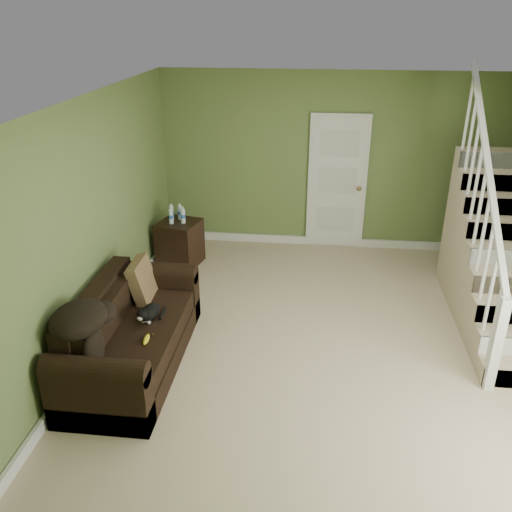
% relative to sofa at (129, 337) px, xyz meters
% --- Properties ---
extents(floor, '(5.00, 5.50, 0.01)m').
position_rel_sofa_xyz_m(floor, '(2.02, 0.63, -0.32)').
color(floor, '#C7AE8F').
rests_on(floor, ground).
extents(ceiling, '(5.00, 5.50, 0.01)m').
position_rel_sofa_xyz_m(ceiling, '(2.02, 0.63, 2.28)').
color(ceiling, white).
rests_on(ceiling, wall_back).
extents(wall_back, '(5.00, 0.04, 2.60)m').
position_rel_sofa_xyz_m(wall_back, '(2.02, 3.38, 0.98)').
color(wall_back, olive).
rests_on(wall_back, floor).
extents(wall_front, '(5.00, 0.04, 2.60)m').
position_rel_sofa_xyz_m(wall_front, '(2.02, -2.12, 0.98)').
color(wall_front, olive).
rests_on(wall_front, floor).
extents(wall_left, '(0.04, 5.50, 2.60)m').
position_rel_sofa_xyz_m(wall_left, '(-0.48, 0.63, 0.98)').
color(wall_left, olive).
rests_on(wall_left, floor).
extents(baseboard_back, '(5.00, 0.04, 0.12)m').
position_rel_sofa_xyz_m(baseboard_back, '(2.02, 3.35, -0.26)').
color(baseboard_back, white).
rests_on(baseboard_back, floor).
extents(baseboard_left, '(0.04, 5.50, 0.12)m').
position_rel_sofa_xyz_m(baseboard_left, '(-0.45, 0.63, -0.26)').
color(baseboard_left, white).
rests_on(baseboard_left, floor).
extents(door, '(0.86, 0.12, 2.02)m').
position_rel_sofa_xyz_m(door, '(2.12, 3.33, 0.69)').
color(door, white).
rests_on(door, floor).
extents(staircase, '(1.00, 2.51, 2.82)m').
position_rel_sofa_xyz_m(staircase, '(4.01, 1.59, 0.32)').
color(staircase, '#C7AE8F').
rests_on(staircase, floor).
extents(sofa, '(0.91, 2.11, 0.83)m').
position_rel_sofa_xyz_m(sofa, '(0.00, 0.00, 0.00)').
color(sofa, black).
rests_on(sofa, floor).
extents(side_table, '(0.64, 0.64, 0.87)m').
position_rel_sofa_xyz_m(side_table, '(-0.08, 2.42, 0.01)').
color(side_table, black).
rests_on(side_table, floor).
extents(cat, '(0.23, 0.45, 0.22)m').
position_rel_sofa_xyz_m(cat, '(0.19, 0.14, 0.22)').
color(cat, black).
rests_on(cat, sofa).
extents(banana, '(0.06, 0.18, 0.05)m').
position_rel_sofa_xyz_m(banana, '(0.27, -0.25, 0.16)').
color(banana, yellow).
rests_on(banana, sofa).
extents(throw_pillow, '(0.25, 0.50, 0.50)m').
position_rel_sofa_xyz_m(throw_pillow, '(-0.03, 0.62, 0.32)').
color(throw_pillow, '#4A2D1D').
rests_on(throw_pillow, sofa).
extents(throw_blanket, '(0.66, 0.75, 0.26)m').
position_rel_sofa_xyz_m(throw_blanket, '(-0.22, -0.57, 0.55)').
color(throw_blanket, black).
rests_on(throw_blanket, sofa).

